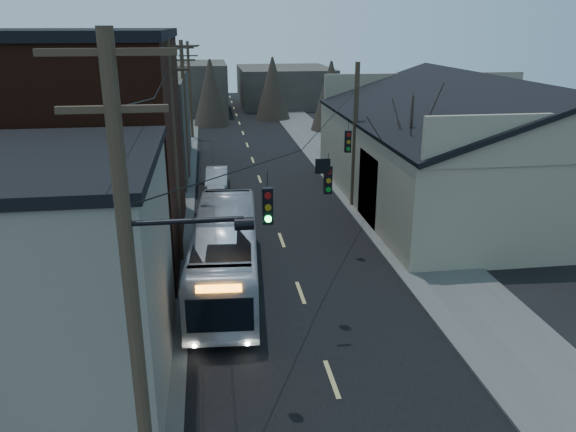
{
  "coord_description": "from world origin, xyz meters",
  "views": [
    {
      "loc": [
        -3.46,
        -6.56,
        10.53
      ],
      "look_at": [
        -0.36,
        15.11,
        3.0
      ],
      "focal_mm": 35.0,
      "sensor_mm": 36.0,
      "label": 1
    }
  ],
  "objects": [
    {
      "name": "utility_lines",
      "position": [
        -3.11,
        24.14,
        4.95
      ],
      "size": [
        11.24,
        45.28,
        10.5
      ],
      "color": "#382B1E",
      "rests_on": "ground"
    },
    {
      "name": "road_surface",
      "position": [
        0.0,
        30.0,
        0.01
      ],
      "size": [
        9.0,
        110.0,
        0.02
      ],
      "primitive_type": "cube",
      "color": "black",
      "rests_on": "ground"
    },
    {
      "name": "building_far_right",
      "position": [
        7.0,
        70.0,
        2.5
      ],
      "size": [
        12.0,
        14.0,
        5.0
      ],
      "primitive_type": "cube",
      "color": "#322E28",
      "rests_on": "ground"
    },
    {
      "name": "sidewalk_left",
      "position": [
        -6.5,
        30.0,
        0.06
      ],
      "size": [
        4.0,
        110.0,
        0.12
      ],
      "primitive_type": "cube",
      "color": "#474744",
      "rests_on": "ground"
    },
    {
      "name": "building_far_left",
      "position": [
        -6.0,
        65.0,
        3.0
      ],
      "size": [
        10.0,
        12.0,
        6.0
      ],
      "primitive_type": "cube",
      "color": "#322E28",
      "rests_on": "ground"
    },
    {
      "name": "building_clapboard",
      "position": [
        -9.0,
        9.0,
        3.5
      ],
      "size": [
        8.0,
        8.0,
        7.0
      ],
      "primitive_type": "cube",
      "color": "#6C645A",
      "rests_on": "ground"
    },
    {
      "name": "bus",
      "position": [
        -3.0,
        15.09,
        1.52
      ],
      "size": [
        3.28,
        11.03,
        3.03
      ],
      "primitive_type": "imported",
      "rotation": [
        0.0,
        0.0,
        3.07
      ],
      "color": "silver",
      "rests_on": "ground"
    },
    {
      "name": "bare_tree",
      "position": [
        6.5,
        20.0,
        3.6
      ],
      "size": [
        0.4,
        0.4,
        7.2
      ],
      "primitive_type": "cone",
      "color": "black",
      "rests_on": "ground"
    },
    {
      "name": "parked_car",
      "position": [
        -3.04,
        30.22,
        0.67
      ],
      "size": [
        1.63,
        4.14,
        1.34
      ],
      "primitive_type": "imported",
      "rotation": [
        0.0,
        0.0,
        -0.05
      ],
      "color": "#999BA0",
      "rests_on": "ground"
    },
    {
      "name": "building_left_far",
      "position": [
        -9.5,
        36.0,
        3.5
      ],
      "size": [
        9.0,
        14.0,
        7.0
      ],
      "primitive_type": "cube",
      "color": "#322E28",
      "rests_on": "ground"
    },
    {
      "name": "sidewalk_right",
      "position": [
        6.5,
        30.0,
        0.06
      ],
      "size": [
        4.0,
        110.0,
        0.12
      ],
      "primitive_type": "cube",
      "color": "#474744",
      "rests_on": "ground"
    },
    {
      "name": "warehouse",
      "position": [
        13.0,
        25.0,
        2.7
      ],
      "size": [
        16.16,
        20.6,
        7.73
      ],
      "color": "gray",
      "rests_on": "ground"
    },
    {
      "name": "building_brick",
      "position": [
        -10.0,
        20.0,
        5.0
      ],
      "size": [
        10.0,
        12.0,
        10.0
      ],
      "primitive_type": "cube",
      "color": "black",
      "rests_on": "ground"
    }
  ]
}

